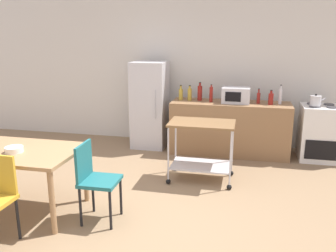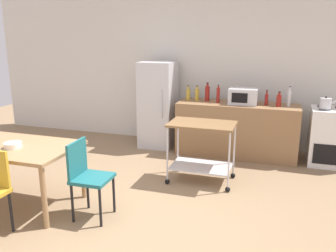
{
  "view_description": "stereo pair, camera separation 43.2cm",
  "coord_description": "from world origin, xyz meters",
  "px_view_note": "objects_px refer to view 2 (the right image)",
  "views": [
    {
      "loc": [
        1.17,
        -3.44,
        2.04
      ],
      "look_at": [
        0.13,
        1.2,
        0.8
      ],
      "focal_mm": 38.18,
      "sensor_mm": 36.0,
      "label": 1
    },
    {
      "loc": [
        1.59,
        -3.32,
        2.04
      ],
      "look_at": [
        0.13,
        1.2,
        0.8
      ],
      "focal_mm": 38.18,
      "sensor_mm": 36.0,
      "label": 2
    }
  ],
  "objects_px": {
    "refrigerator": "(158,105)",
    "bottle_sesame_oil": "(279,100)",
    "dining_table": "(13,151)",
    "bottle_soda": "(289,98)",
    "kettle": "(325,103)",
    "microwave": "(243,96)",
    "fruit_bowl": "(13,145)",
    "bottle_vinegar": "(218,95)",
    "stove_oven": "(329,137)",
    "bottle_hot_sauce": "(197,94)",
    "bottle_wine": "(266,99)",
    "chair_teal": "(87,174)",
    "bottle_sparkling_water": "(207,93)",
    "bottle_olive_oil": "(188,94)",
    "kitchen_cart": "(202,142)"
  },
  "relations": [
    {
      "from": "bottle_soda",
      "to": "bottle_wine",
      "type": "bearing_deg",
      "value": -177.0
    },
    {
      "from": "bottle_olive_oil",
      "to": "bottle_vinegar",
      "type": "xyz_separation_m",
      "value": [
        0.54,
        -0.07,
        0.03
      ]
    },
    {
      "from": "bottle_sesame_oil",
      "to": "bottle_hot_sauce",
      "type": "bearing_deg",
      "value": 175.62
    },
    {
      "from": "chair_teal",
      "to": "stove_oven",
      "type": "xyz_separation_m",
      "value": [
        2.76,
        2.68,
        -0.07
      ]
    },
    {
      "from": "bottle_vinegar",
      "to": "kettle",
      "type": "bearing_deg",
      "value": -1.73
    },
    {
      "from": "bottle_hot_sauce",
      "to": "bottle_sesame_oil",
      "type": "bearing_deg",
      "value": -4.38
    },
    {
      "from": "dining_table",
      "to": "bottle_soda",
      "type": "distance_m",
      "value": 4.13
    },
    {
      "from": "bottle_sparkling_water",
      "to": "bottle_wine",
      "type": "distance_m",
      "value": 0.99
    },
    {
      "from": "bottle_sparkling_water",
      "to": "bottle_vinegar",
      "type": "bearing_deg",
      "value": -27.7
    },
    {
      "from": "stove_oven",
      "to": "bottle_sparkling_water",
      "type": "distance_m",
      "value": 2.07
    },
    {
      "from": "kitchen_cart",
      "to": "bottle_sesame_oil",
      "type": "xyz_separation_m",
      "value": [
        0.97,
        1.23,
        0.43
      ]
    },
    {
      "from": "microwave",
      "to": "fruit_bowl",
      "type": "bearing_deg",
      "value": -130.51
    },
    {
      "from": "dining_table",
      "to": "kitchen_cart",
      "type": "distance_m",
      "value": 2.42
    },
    {
      "from": "dining_table",
      "to": "bottle_wine",
      "type": "distance_m",
      "value": 3.85
    },
    {
      "from": "microwave",
      "to": "kettle",
      "type": "xyz_separation_m",
      "value": [
        1.25,
        -0.07,
        -0.03
      ]
    },
    {
      "from": "bottle_soda",
      "to": "kettle",
      "type": "distance_m",
      "value": 0.55
    },
    {
      "from": "dining_table",
      "to": "bottle_soda",
      "type": "xyz_separation_m",
      "value": [
        3.12,
        2.68,
        0.37
      ]
    },
    {
      "from": "kitchen_cart",
      "to": "kettle",
      "type": "xyz_separation_m",
      "value": [
        1.65,
        1.2,
        0.43
      ]
    },
    {
      "from": "chair_teal",
      "to": "bottle_sesame_oil",
      "type": "xyz_separation_m",
      "value": [
        1.96,
        2.62,
        0.48
      ]
    },
    {
      "from": "dining_table",
      "to": "bottle_vinegar",
      "type": "distance_m",
      "value": 3.3
    },
    {
      "from": "bottle_sesame_oil",
      "to": "stove_oven",
      "type": "bearing_deg",
      "value": 4.81
    },
    {
      "from": "chair_teal",
      "to": "kettle",
      "type": "xyz_separation_m",
      "value": [
        2.65,
        2.58,
        0.48
      ]
    },
    {
      "from": "dining_table",
      "to": "stove_oven",
      "type": "bearing_deg",
      "value": 35.24
    },
    {
      "from": "bottle_sparkling_water",
      "to": "fruit_bowl",
      "type": "distance_m",
      "value": 3.29
    },
    {
      "from": "stove_oven",
      "to": "bottle_hot_sauce",
      "type": "height_order",
      "value": "bottle_hot_sauce"
    },
    {
      "from": "bottle_wine",
      "to": "bottle_sesame_oil",
      "type": "relative_size",
      "value": 1.02
    },
    {
      "from": "bottle_olive_oil",
      "to": "bottle_hot_sauce",
      "type": "bearing_deg",
      "value": 4.22
    },
    {
      "from": "chair_teal",
      "to": "bottle_sesame_oil",
      "type": "height_order",
      "value": "bottle_sesame_oil"
    },
    {
      "from": "bottle_sparkling_water",
      "to": "bottle_wine",
      "type": "relative_size",
      "value": 1.28
    },
    {
      "from": "bottle_vinegar",
      "to": "microwave",
      "type": "distance_m",
      "value": 0.41
    },
    {
      "from": "dining_table",
      "to": "stove_oven",
      "type": "distance_m",
      "value": 4.62
    },
    {
      "from": "bottle_sparkling_water",
      "to": "microwave",
      "type": "distance_m",
      "value": 0.63
    },
    {
      "from": "kitchen_cart",
      "to": "microwave",
      "type": "distance_m",
      "value": 1.41
    },
    {
      "from": "stove_oven",
      "to": "kitchen_cart",
      "type": "relative_size",
      "value": 1.01
    },
    {
      "from": "bottle_sesame_oil",
      "to": "bottle_soda",
      "type": "xyz_separation_m",
      "value": [
        0.15,
        0.09,
        0.04
      ]
    },
    {
      "from": "bottle_olive_oil",
      "to": "bottle_sparkling_water",
      "type": "distance_m",
      "value": 0.33
    },
    {
      "from": "stove_oven",
      "to": "fruit_bowl",
      "type": "distance_m",
      "value": 4.61
    },
    {
      "from": "fruit_bowl",
      "to": "bottle_soda",
      "type": "bearing_deg",
      "value": 42.28
    },
    {
      "from": "fruit_bowl",
      "to": "bottle_vinegar",
      "type": "bearing_deg",
      "value": 54.74
    },
    {
      "from": "kitchen_cart",
      "to": "bottle_sparkling_water",
      "type": "distance_m",
      "value": 1.45
    },
    {
      "from": "bottle_olive_oil",
      "to": "bottle_soda",
      "type": "height_order",
      "value": "bottle_soda"
    },
    {
      "from": "chair_teal",
      "to": "fruit_bowl",
      "type": "xyz_separation_m",
      "value": [
        -0.92,
        -0.06,
        0.26
      ]
    },
    {
      "from": "bottle_vinegar",
      "to": "kitchen_cart",
      "type": "bearing_deg",
      "value": -89.43
    },
    {
      "from": "chair_teal",
      "to": "bottle_vinegar",
      "type": "distance_m",
      "value": 2.86
    },
    {
      "from": "refrigerator",
      "to": "bottle_vinegar",
      "type": "distance_m",
      "value": 1.15
    },
    {
      "from": "chair_teal",
      "to": "bottle_sesame_oil",
      "type": "relative_size",
      "value": 3.65
    },
    {
      "from": "refrigerator",
      "to": "bottle_sesame_oil",
      "type": "relative_size",
      "value": 6.36
    },
    {
      "from": "bottle_hot_sauce",
      "to": "bottle_soda",
      "type": "bearing_deg",
      "value": -0.68
    },
    {
      "from": "stove_oven",
      "to": "microwave",
      "type": "relative_size",
      "value": 2.0
    },
    {
      "from": "bottle_hot_sauce",
      "to": "bottle_vinegar",
      "type": "bearing_deg",
      "value": -12.58
    }
  ]
}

